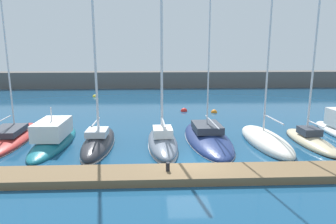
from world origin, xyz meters
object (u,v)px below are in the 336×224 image
Objects in this scene: sailboat_ivory_sixth at (265,140)px; mooring_buoy_orange at (214,113)px; dock_bollard at (168,167)px; motorboat_teal_second at (54,138)px; sailboat_charcoal_third at (99,141)px; mooring_buoy_yellow at (95,97)px; mooring_buoy_red at (184,111)px; sailboat_navy_fifth at (207,138)px; sailboat_sand_seventh at (310,140)px; sailboat_slate_fourth at (162,140)px; sailboat_red_nearest at (9,138)px.

mooring_buoy_orange is (-1.49, 10.62, -0.30)m from sailboat_ivory_sixth.
sailboat_ivory_sixth is at bearing 37.46° from dock_bollard.
motorboat_teal_second is 3.23m from sailboat_charcoal_third.
dock_bollard reaches higher than mooring_buoy_yellow.
mooring_buoy_orange is (3.04, -0.81, 0.00)m from mooring_buoy_red.
motorboat_teal_second is at bearing 89.69° from sailboat_navy_fifth.
sailboat_sand_seventh is (17.74, -0.62, -0.16)m from motorboat_teal_second.
dock_bollard is (-2.46, -16.79, 0.63)m from mooring_buoy_red.
mooring_buoy_orange is at bearing -51.94° from motorboat_teal_second.
sailboat_ivory_sixth is at bearing -91.75° from motorboat_teal_second.
mooring_buoy_red is 1.11× the size of mooring_buoy_orange.
sailboat_slate_fourth is 10.29m from sailboat_sand_seventh.
sailboat_ivory_sixth is at bearing -107.14° from sailboat_navy_fifth.
mooring_buoy_yellow is at bearing 12.01° from sailboat_charcoal_third.
sailboat_navy_fifth is (14.15, -0.41, -0.03)m from sailboat_red_nearest.
dock_bollard is (-10.15, -5.33, 0.36)m from sailboat_sand_seventh.
sailboat_ivory_sixth is (3.86, -1.01, 0.08)m from sailboat_navy_fifth.
sailboat_ivory_sixth is 23.21× the size of mooring_buoy_yellow.
sailboat_slate_fourth is at bearing -117.65° from mooring_buoy_orange.
sailboat_sand_seventh reaches higher than mooring_buoy_orange.
mooring_buoy_red is at bearing 18.47° from sailboat_ivory_sixth.
mooring_buoy_orange is at bearing -14.87° from mooring_buoy_red.
sailboat_navy_fifth is 7.10m from dock_bollard.
mooring_buoy_yellow is (-18.98, 21.78, -0.27)m from sailboat_sand_seventh.
mooring_buoy_orange is (16.53, 9.20, -0.25)m from sailboat_red_nearest.
mooring_buoy_red is at bearing -42.22° from motorboat_teal_second.
sailboat_navy_fifth is 27.12× the size of mooring_buoy_red.
sailboat_sand_seventh is at bearing -48.92° from mooring_buoy_yellow.
sailboat_sand_seventh is 13.80m from mooring_buoy_red.
sailboat_slate_fourth is at bearing 89.54° from sailboat_sand_seventh.
sailboat_sand_seventh is at bearing -96.74° from sailboat_red_nearest.
sailboat_charcoal_third is 1.23× the size of sailboat_sand_seventh.
dock_bollard is at bearing -139.66° from sailboat_charcoal_third.
sailboat_ivory_sixth is at bearing -97.34° from sailboat_red_nearest.
mooring_buoy_red is 1.62× the size of dock_bollard.
sailboat_charcoal_third is at bearing 87.08° from sailboat_ivory_sixth.
mooring_buoy_yellow is at bearing 3.97° from motorboat_teal_second.
sailboat_charcoal_third is 13.39m from mooring_buoy_red.
sailboat_charcoal_third is at bearing 129.77° from dock_bollard.
sailboat_slate_fourth is 19.11× the size of mooring_buoy_yellow.
sailboat_charcoal_third is 0.99× the size of sailboat_ivory_sixth.
sailboat_red_nearest is 3.55m from motorboat_teal_second.
sailboat_charcoal_third reaches higher than mooring_buoy_yellow.
sailboat_navy_fifth reaches higher than mooring_buoy_orange.
sailboat_slate_fourth is (4.29, -0.08, 0.03)m from sailboat_charcoal_third.
sailboat_red_nearest is 0.97× the size of sailboat_ivory_sixth.
sailboat_red_nearest is 11.01m from sailboat_slate_fourth.
mooring_buoy_yellow is (-8.70, 21.88, -0.43)m from sailboat_slate_fourth.
mooring_buoy_orange is (9.92, 10.67, -0.40)m from sailboat_charcoal_third.
sailboat_slate_fourth is 0.63× the size of sailboat_navy_fifth.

